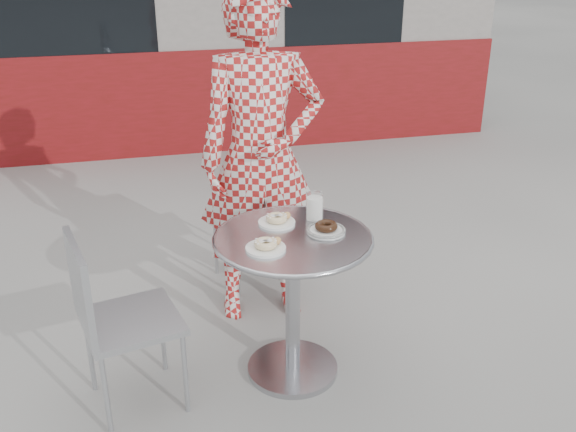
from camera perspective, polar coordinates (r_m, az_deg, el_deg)
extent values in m
plane|color=#9A9893|center=(3.30, 0.98, -13.53)|extent=(60.00, 60.00, 0.00)
cube|color=maroon|center=(6.43, -7.50, 10.13)|extent=(6.02, 0.20, 1.00)
cylinder|color=silver|center=(3.29, 0.41, -13.35)|extent=(0.45, 0.45, 0.03)
cylinder|color=silver|center=(3.09, 0.43, -8.07)|extent=(0.07, 0.07, 0.71)
cylinder|color=silver|center=(2.91, 0.45, -2.01)|extent=(0.71, 0.71, 0.02)
torus|color=silver|center=(2.91, 0.45, -2.01)|extent=(0.74, 0.74, 0.02)
cube|color=#B0B2B8|center=(3.91, -3.43, -0.25)|extent=(0.47, 0.47, 0.03)
cube|color=#B0B2B8|center=(3.68, -2.26, 1.65)|extent=(0.38, 0.13, 0.38)
cube|color=#B0B2B8|center=(2.95, -13.73, -9.06)|extent=(0.49, 0.49, 0.03)
cube|color=#B0B2B8|center=(2.81, -17.98, -6.14)|extent=(0.12, 0.40, 0.41)
imported|color=#A41A19|center=(3.40, -2.39, 5.14)|extent=(0.69, 0.47, 1.83)
cylinder|color=white|center=(3.03, -1.01, -0.58)|extent=(0.18, 0.18, 0.01)
torus|color=tan|center=(3.02, -1.01, -0.19)|extent=(0.10, 0.10, 0.03)
sphere|color=#B77A3F|center=(3.05, -0.09, 0.06)|extent=(0.04, 0.04, 0.04)
cylinder|color=white|center=(2.79, -2.00, -2.89)|extent=(0.18, 0.18, 0.01)
torus|color=tan|center=(2.78, -2.01, -2.47)|extent=(0.10, 0.10, 0.03)
sphere|color=#B77A3F|center=(2.80, -0.97, -2.20)|extent=(0.04, 0.04, 0.04)
cylinder|color=white|center=(2.95, 3.40, -1.31)|extent=(0.18, 0.18, 0.01)
torus|color=black|center=(2.94, 3.41, -0.90)|extent=(0.11, 0.11, 0.04)
torus|color=black|center=(2.95, 3.41, -1.24)|extent=(0.18, 0.18, 0.02)
cylinder|color=white|center=(3.06, 2.38, 0.69)|extent=(0.08, 0.08, 0.11)
cylinder|color=white|center=(3.06, 2.38, 0.88)|extent=(0.08, 0.08, 0.13)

